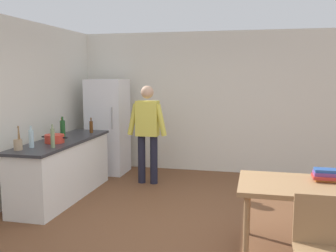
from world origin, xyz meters
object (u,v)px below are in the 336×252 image
Objects in this scene: cooking_pot at (55,139)px; bottle_oil_amber at (62,128)px; bottle_beer_brown at (91,127)px; person at (147,128)px; utensil_jar at (18,144)px; book_stack at (326,175)px; bottle_water_clear at (31,138)px; dining_table at (307,191)px; chair at (321,244)px; bottle_wine_green at (63,129)px; refrigerator at (108,126)px; bottle_vinegar_tall at (53,138)px.

bottle_oil_amber is (-0.26, 0.70, 0.06)m from cooking_pot.
bottle_beer_brown is (0.12, 1.01, 0.05)m from cooking_pot.
utensil_jar is at bearing -122.88° from person.
person is at bearing 142.39° from book_stack.
bottle_water_clear is at bearing -105.17° from cooking_pot.
dining_table is at bearing -42.41° from person.
person is 1.21× the size of dining_table.
bottle_oil_amber is at bearing -155.75° from person.
chair is 4.13m from bottle_wine_green.
bottle_beer_brown reaches higher than dining_table.
chair is at bearing -52.97° from person.
bottle_water_clear is at bearing -94.98° from refrigerator.
utensil_jar reaches higher than chair.
person is at bearing 57.12° from utensil_jar.
book_stack is (3.59, -0.69, -0.14)m from cooking_pot.
book_stack is at bearing -4.28° from bottle_water_clear.
cooking_pot is 1.25× the size of utensil_jar.
refrigerator is 6.43× the size of bottle_oil_amber.
bottle_beer_brown is at bearing 80.80° from bottle_water_clear.
dining_table is 0.98m from chair.
cooking_pot is at bearing 169.15° from book_stack.
refrigerator is at bearing 83.71° from utensil_jar.
refrigerator is at bearing 92.32° from bottle_beer_brown.
cooking_pot is 0.75m from bottle_oil_amber.
dining_table is 3.78m from bottle_beer_brown.
person is 5.31× the size of bottle_vinegar_tall.
book_stack is at bearing -19.82° from bottle_oil_amber.
refrigerator is at bearing 73.14° from bottle_oil_amber.
refrigerator is 6.65× the size of book_stack.
bottle_beer_brown is 3.87m from book_stack.
bottle_beer_brown is 0.87× the size of bottle_water_clear.
bottle_oil_amber reaches higher than chair.
bottle_wine_green is (-0.07, 0.38, 0.09)m from cooking_pot.
bottle_water_clear is (-0.23, -1.42, 0.02)m from bottle_beer_brown.
refrigerator is at bearing 140.71° from dining_table.
chair is 3.80m from utensil_jar.
dining_table is at bearing -39.29° from refrigerator.
bottle_water_clear is (-1.15, -1.69, 0.05)m from person.
bottle_beer_brown is at bearing 83.31° from cooking_pot.
cooking_pot is (-3.38, 0.86, 0.29)m from dining_table.
cooking_pot is at bearing -79.37° from bottle_wine_green.
bottle_water_clear reaches higher than dining_table.
bottle_oil_amber is at bearing 156.78° from dining_table.
person reaches higher than bottle_wine_green.
bottle_wine_green is (0.19, -0.32, 0.03)m from bottle_oil_amber.
bottle_beer_brown is at bearing 73.23° from bottle_wine_green.
bottle_beer_brown is at bearing -163.19° from person.
chair reaches higher than dining_table.
refrigerator is 1.19m from bottle_oil_amber.
book_stack is (3.71, -0.28, -0.21)m from bottle_water_clear.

